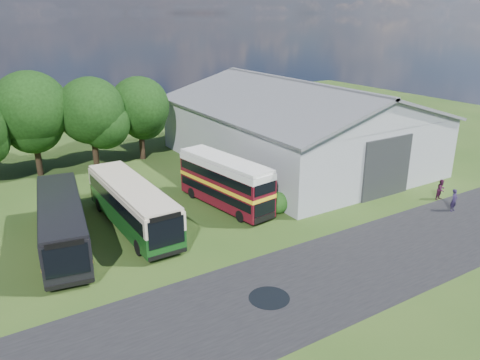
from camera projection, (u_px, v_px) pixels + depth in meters
ground at (261, 266)px, 27.94m from camera, size 120.00×120.00×0.00m
asphalt_road at (333, 275)px, 27.04m from camera, size 60.00×8.00×0.02m
puddle at (269, 298)px, 24.79m from camera, size 2.20×2.20×0.01m
storage_shed at (295, 120)px, 46.78m from camera, size 18.80×24.80×8.15m
tree_mid at (31, 109)px, 41.69m from camera, size 6.80×6.80×9.60m
tree_right_a at (91, 111)px, 43.55m from camera, size 6.26×6.26×8.83m
tree_right_b at (139, 107)px, 46.76m from camera, size 5.98×5.98×8.45m
shrub_front at (277, 212)px, 35.52m from camera, size 1.70×1.70×1.70m
shrub_mid at (262, 204)px, 37.12m from camera, size 1.60×1.60×1.60m
shrub_back at (248, 196)px, 38.72m from camera, size 1.80×1.80×1.80m
bus_green_single at (132, 205)px, 32.51m from camera, size 2.83×11.66×3.21m
bus_maroon_double at (225, 183)px, 36.03m from camera, size 3.56×9.27×3.88m
bus_dark_single at (62, 223)px, 29.74m from camera, size 4.51×11.76×3.16m
visitor_a at (454, 200)px, 35.43m from camera, size 0.69×0.50×1.76m
visitor_b at (441, 190)px, 37.65m from camera, size 0.86×0.69×1.70m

